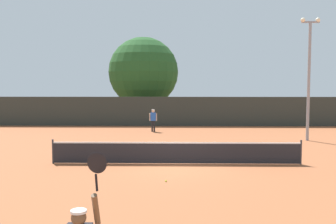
# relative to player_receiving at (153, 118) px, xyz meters

# --- Properties ---
(ground_plane) EXTENTS (120.00, 120.00, 0.00)m
(ground_plane) POSITION_rel_player_receiving_xyz_m (1.68, -11.24, -1.00)
(ground_plane) COLOR #9E5633
(tennis_net) EXTENTS (10.97, 0.08, 1.07)m
(tennis_net) POSITION_rel_player_receiving_xyz_m (1.68, -11.24, -0.49)
(tennis_net) COLOR #232328
(tennis_net) RESTS_ON ground
(perimeter_fence) EXTENTS (33.00, 0.12, 2.46)m
(perimeter_fence) POSITION_rel_player_receiving_xyz_m (1.68, 3.87, 0.23)
(perimeter_fence) COLOR #2D332D
(perimeter_fence) RESTS_ON ground
(player_receiving) EXTENTS (0.57, 0.24, 1.64)m
(player_receiving) POSITION_rel_player_receiving_xyz_m (0.00, 0.00, 0.00)
(player_receiving) COLOR blue
(player_receiving) RESTS_ON ground
(tennis_ball) EXTENTS (0.07, 0.07, 0.07)m
(tennis_ball) POSITION_rel_player_receiving_xyz_m (1.31, -14.30, -0.97)
(tennis_ball) COLOR #CCE033
(tennis_ball) RESTS_ON ground
(light_pole) EXTENTS (1.18, 0.28, 7.56)m
(light_pole) POSITION_rel_player_receiving_xyz_m (9.88, -4.20, 3.34)
(light_pole) COLOR gray
(light_pole) RESTS_ON ground
(large_tree) EXTENTS (6.78, 6.78, 8.10)m
(large_tree) POSITION_rel_player_receiving_xyz_m (-1.48, 9.00, 3.70)
(large_tree) COLOR brown
(large_tree) RESTS_ON ground
(parked_car_near) EXTENTS (2.13, 4.30, 1.69)m
(parked_car_near) POSITION_rel_player_receiving_xyz_m (-6.13, 10.31, -0.22)
(parked_car_near) COLOR red
(parked_car_near) RESTS_ON ground
(parked_car_mid) EXTENTS (1.92, 4.20, 1.69)m
(parked_car_mid) POSITION_rel_player_receiving_xyz_m (7.89, 9.23, -0.22)
(parked_car_mid) COLOR white
(parked_car_mid) RESTS_ON ground
(parked_car_far) EXTENTS (2.02, 4.25, 1.69)m
(parked_car_far) POSITION_rel_player_receiving_xyz_m (12.19, 12.10, -0.22)
(parked_car_far) COLOR black
(parked_car_far) RESTS_ON ground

